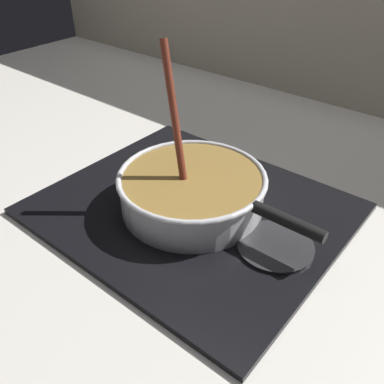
# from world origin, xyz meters

# --- Properties ---
(ground) EXTENTS (2.40, 1.60, 0.04)m
(ground) POSITION_xyz_m (0.00, 0.00, -0.02)
(ground) COLOR beige
(backsplash_wall) EXTENTS (2.40, 0.02, 0.55)m
(backsplash_wall) POSITION_xyz_m (0.00, 0.79, 0.28)
(backsplash_wall) COLOR #B2A893
(backsplash_wall) RESTS_ON ground
(hob_plate) EXTENTS (0.56, 0.48, 0.01)m
(hob_plate) POSITION_xyz_m (0.04, 0.10, 0.01)
(hob_plate) COLOR black
(hob_plate) RESTS_ON ground
(burner_ring) EXTENTS (0.16, 0.16, 0.01)m
(burner_ring) POSITION_xyz_m (0.04, 0.10, 0.02)
(burner_ring) COLOR #592D0C
(burner_ring) RESTS_ON hob_plate
(spare_burner) EXTENTS (0.13, 0.13, 0.01)m
(spare_burner) POSITION_xyz_m (0.23, 0.10, 0.01)
(spare_burner) COLOR #262628
(spare_burner) RESTS_ON hob_plate
(cooking_pan) EXTENTS (0.41, 0.29, 0.31)m
(cooking_pan) POSITION_xyz_m (0.04, 0.10, 0.05)
(cooking_pan) COLOR silver
(cooking_pan) RESTS_ON hob_plate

